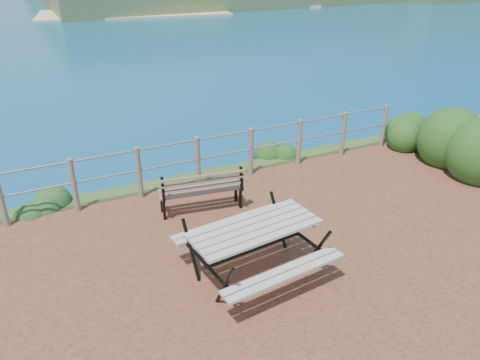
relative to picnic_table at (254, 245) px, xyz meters
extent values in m
cube|color=brown|center=(0.29, -0.42, -0.49)|extent=(10.00, 7.00, 0.12)
cylinder|color=#6B5B4C|center=(-3.16, 2.93, 0.03)|extent=(0.10, 0.10, 1.00)
cylinder|color=#6B5B4C|center=(-2.01, 2.93, 0.03)|extent=(0.10, 0.10, 1.00)
cylinder|color=#6B5B4C|center=(-0.86, 2.93, 0.03)|extent=(0.10, 0.10, 1.00)
cylinder|color=#6B5B4C|center=(0.29, 2.93, 0.03)|extent=(0.10, 0.10, 1.00)
cylinder|color=#6B5B4C|center=(1.44, 2.93, 0.03)|extent=(0.10, 0.10, 1.00)
cylinder|color=#6B5B4C|center=(2.59, 2.93, 0.03)|extent=(0.10, 0.10, 1.00)
cylinder|color=#6B5B4C|center=(3.74, 2.93, 0.03)|extent=(0.10, 0.10, 1.00)
cylinder|color=#6B5B4C|center=(4.89, 2.93, 0.03)|extent=(0.10, 0.10, 1.00)
cylinder|color=slate|center=(0.29, 2.93, 0.48)|extent=(9.40, 0.04, 0.04)
cylinder|color=slate|center=(0.29, 2.93, 0.08)|extent=(9.40, 0.04, 0.04)
cube|color=#9C978C|center=(0.00, 0.00, 0.28)|extent=(1.89, 0.94, 0.04)
cube|color=#9C978C|center=(0.00, 0.00, -0.03)|extent=(1.84, 0.46, 0.04)
cube|color=#9C978C|center=(0.00, 0.00, -0.03)|extent=(1.84, 0.46, 0.04)
cylinder|color=black|center=(0.00, 0.00, -0.08)|extent=(1.56, 0.21, 0.04)
cube|color=brown|center=(-0.01, 2.00, -0.07)|extent=(1.51, 0.58, 0.03)
cube|color=brown|center=(-0.01, 2.00, 0.19)|extent=(1.47, 0.33, 0.34)
cube|color=black|center=(-0.01, 2.00, -0.27)|extent=(0.05, 0.06, 0.40)
cube|color=black|center=(-0.01, 2.00, -0.27)|extent=(0.05, 0.06, 0.40)
cube|color=black|center=(-0.01, 2.00, -0.27)|extent=(0.05, 0.06, 0.40)
cube|color=black|center=(-0.01, 2.00, -0.27)|extent=(0.05, 0.06, 0.40)
ellipsoid|color=#204415|center=(5.77, 1.25, -0.49)|extent=(1.58, 1.58, 2.23)
ellipsoid|color=#204415|center=(5.55, 2.81, -0.49)|extent=(1.01, 1.01, 1.44)
ellipsoid|color=#1C4C20|center=(-2.59, 3.43, -0.49)|extent=(0.72, 0.72, 0.44)
ellipsoid|color=#204415|center=(2.40, 3.73, -0.49)|extent=(0.73, 0.73, 0.45)
camera|label=1|loc=(-2.56, -4.81, 3.72)|focal=35.00mm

